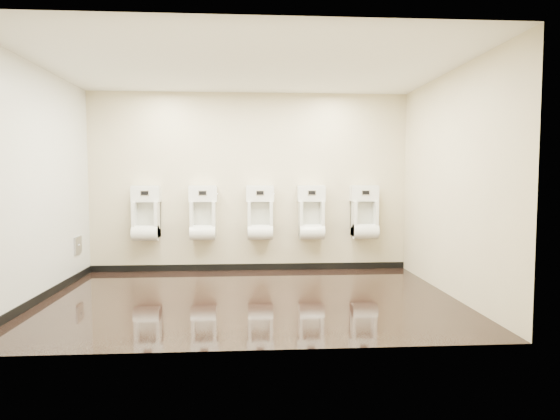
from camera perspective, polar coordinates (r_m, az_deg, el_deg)
The scene contains 15 objects.
ground at distance 5.85m, azimuth -3.64°, elevation -10.64°, with size 5.00×3.50×0.00m, color black.
ceiling at distance 5.81m, azimuth -3.77°, elevation 17.13°, with size 5.00×3.50×0.00m, color white.
back_wall at distance 7.41m, azimuth -3.71°, elevation 3.38°, with size 5.00×0.02×2.80m, color beige.
front_wall at distance 3.91m, azimuth -3.69°, elevation 2.84°, with size 5.00×0.02×2.80m, color beige.
left_wall at distance 6.19m, azimuth -27.56°, elevation 2.82°, with size 0.02×3.50×2.80m, color beige.
right_wall at distance 6.19m, azimuth 20.15°, elevation 3.03°, with size 0.02×3.50×2.80m, color beige.
tile_overlay_left at distance 6.19m, azimuth -27.52°, elevation 2.82°, with size 0.01×3.50×2.80m, color silver.
skirting_back at distance 7.54m, azimuth -3.66°, elevation -6.94°, with size 5.00×0.02×0.10m, color black.
skirting_left at distance 6.35m, azimuth -27.06°, elevation -9.45°, with size 0.02×3.50×0.10m, color black.
access_panel at distance 7.36m, azimuth -23.43°, elevation -3.97°, with size 0.04×0.25×0.25m.
urinal_0 at distance 7.46m, azimuth -16.02°, elevation -0.87°, with size 0.44×0.33×0.83m.
urinal_1 at distance 7.33m, azimuth -9.34°, elevation -0.85°, with size 0.44×0.33×0.83m.
urinal_2 at distance 7.29m, azimuth -2.44°, elevation -0.82°, with size 0.44×0.33×0.83m.
urinal_3 at distance 7.35m, azimuth 3.84°, elevation -0.79°, with size 0.44×0.33×0.83m.
urinal_4 at distance 7.51m, azimuth 10.27°, elevation -0.74°, with size 0.44×0.33×0.83m.
Camera 1 is at (-0.00, -5.66, 1.48)m, focal length 30.00 mm.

